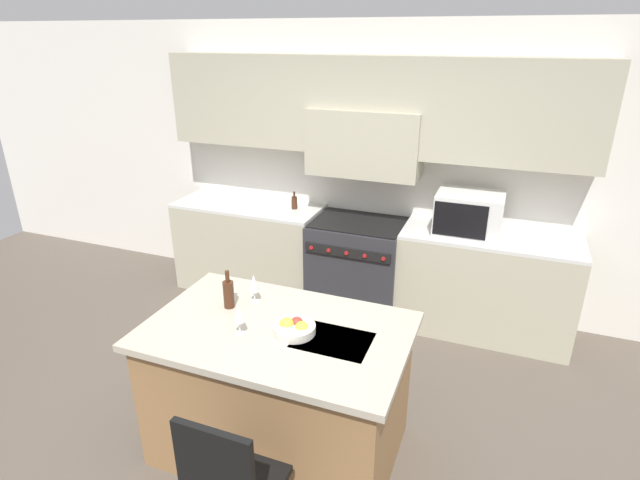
% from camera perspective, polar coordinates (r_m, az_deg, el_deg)
% --- Properties ---
extents(ground_plane, '(10.00, 10.00, 0.00)m').
position_cam_1_polar(ground_plane, '(3.66, -5.72, -22.13)').
color(ground_plane, brown).
extents(back_cabinetry, '(10.00, 0.46, 2.70)m').
position_cam_1_polar(back_cabinetry, '(4.78, 5.63, 10.86)').
color(back_cabinetry, silver).
rests_on(back_cabinetry, ground_plane).
extents(back_counter, '(3.90, 0.62, 0.95)m').
position_cam_1_polar(back_counter, '(4.92, 4.35, -2.75)').
color(back_counter, '#B2AD93').
rests_on(back_counter, ground_plane).
extents(range_stove, '(0.87, 0.70, 0.93)m').
position_cam_1_polar(range_stove, '(4.90, 4.27, -2.97)').
color(range_stove, '#2D2D33').
rests_on(range_stove, ground_plane).
extents(microwave, '(0.56, 0.44, 0.36)m').
position_cam_1_polar(microwave, '(4.51, 16.64, 2.94)').
color(microwave, silver).
rests_on(microwave, back_counter).
extents(kitchen_island, '(1.59, 1.01, 0.92)m').
position_cam_1_polar(kitchen_island, '(3.33, -4.68, -16.64)').
color(kitchen_island, olive).
rests_on(kitchen_island, ground_plane).
extents(wine_bottle, '(0.07, 0.07, 0.26)m').
position_cam_1_polar(wine_bottle, '(3.28, -10.40, -6.03)').
color(wine_bottle, '#422314').
rests_on(wine_bottle, kitchen_island).
extents(wine_glass_near, '(0.07, 0.07, 0.20)m').
position_cam_1_polar(wine_glass_near, '(2.97, -9.28, -8.33)').
color(wine_glass_near, white).
rests_on(wine_glass_near, kitchen_island).
extents(wine_glass_far, '(0.07, 0.07, 0.20)m').
position_cam_1_polar(wine_glass_far, '(3.29, -7.57, -4.94)').
color(wine_glass_far, white).
rests_on(wine_glass_far, kitchen_island).
extents(fruit_bowl, '(0.25, 0.25, 0.09)m').
position_cam_1_polar(fruit_bowl, '(3.00, -2.98, -9.96)').
color(fruit_bowl, silver).
rests_on(fruit_bowl, kitchen_island).
extents(oil_bottle_on_counter, '(0.06, 0.06, 0.18)m').
position_cam_1_polar(oil_bottle_on_counter, '(4.98, -2.95, 4.33)').
color(oil_bottle_on_counter, '#422314').
rests_on(oil_bottle_on_counter, back_counter).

